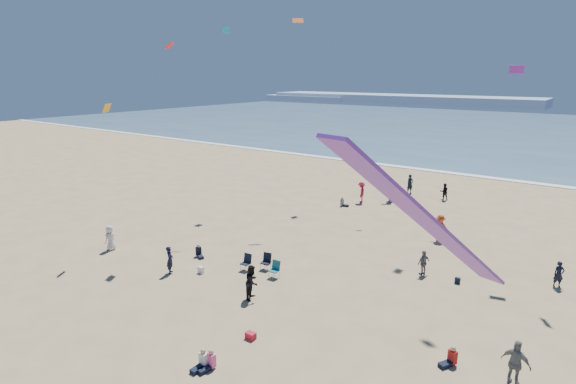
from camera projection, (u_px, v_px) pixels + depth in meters
The scene contains 12 objects.
ground at pixel (128, 374), 17.64m from camera, with size 220.00×220.00×0.00m, color tan.
ocean at pixel (529, 131), 92.03m from camera, with size 220.00×100.00×0.06m, color #476B84.
surf_line at pixel (458, 174), 52.87m from camera, with size 220.00×1.20×0.08m, color white.
headland_far at pixel (397, 99), 184.40m from camera, with size 110.00×20.00×3.20m, color #7A8EA8.
headland_near at pixel (309, 98), 203.34m from camera, with size 40.00×14.00×2.00m, color #7A8EA8.
standing_flyers at pixel (370, 231), 31.05m from camera, with size 31.70×37.16×1.94m.
seated_group at pixel (285, 281), 24.63m from camera, with size 17.61×24.05×0.84m.
chair_cluster at pixel (262, 265), 26.58m from camera, with size 2.64×1.48×1.00m.
white_tote at pixel (201, 270), 26.58m from camera, with size 0.35×0.20×0.40m, color white.
black_backpack at pixel (268, 261), 27.88m from camera, with size 0.30×0.22×0.38m, color black.
cooler at pixel (251, 336), 19.99m from camera, with size 0.45×0.30×0.30m, color red.
navy_bag at pixel (458, 280), 25.28m from camera, with size 0.28×0.18×0.34m, color black.
Camera 1 is at (14.05, -8.63, 11.44)m, focal length 28.00 mm.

